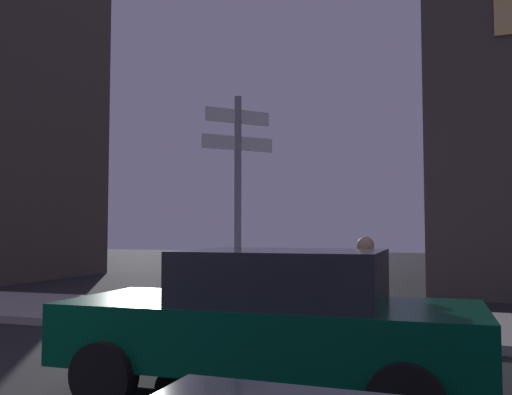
{
  "coord_description": "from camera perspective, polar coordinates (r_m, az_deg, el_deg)",
  "views": [
    {
      "loc": [
        4.39,
        -3.49,
        1.68
      ],
      "look_at": [
        1.52,
        5.23,
        2.24
      ],
      "focal_mm": 38.76,
      "sensor_mm": 36.0,
      "label": 1
    }
  ],
  "objects": [
    {
      "name": "car_far_oncoming",
      "position": [
        5.74,
        1.71,
        -12.48
      ],
      "size": [
        4.29,
        1.92,
        1.49
      ],
      "color": "#05472D",
      "rests_on": "ground_plane"
    },
    {
      "name": "sidewalk_kerb",
      "position": [
        10.86,
        -6.01,
        -11.97
      ],
      "size": [
        40.0,
        3.24,
        0.14
      ],
      "primitive_type": "cube",
      "color": "#9E9991",
      "rests_on": "ground_plane"
    },
    {
      "name": "cyclist",
      "position": [
        7.11,
        11.71,
        -10.94
      ],
      "size": [
        1.81,
        0.38,
        1.61
      ],
      "color": "black",
      "rests_on": "ground_plane"
    },
    {
      "name": "signpost",
      "position": [
        9.43,
        -1.89,
        0.89
      ],
      "size": [
        0.95,
        0.95,
        3.85
      ],
      "color": "gray",
      "rests_on": "sidewalk_kerb"
    }
  ]
}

